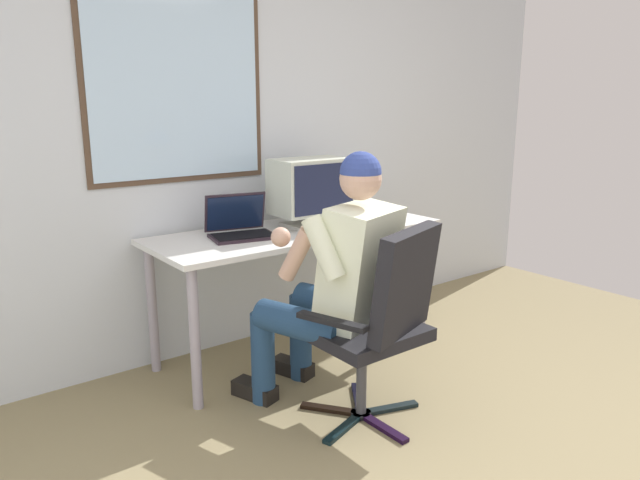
# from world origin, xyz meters

# --- Properties ---
(wall_rear) EXTENTS (5.24, 0.08, 2.52)m
(wall_rear) POSITION_xyz_m (-0.02, 2.23, 1.27)
(wall_rear) COLOR silver
(wall_rear) RESTS_ON ground
(desk) EXTENTS (1.74, 0.66, 0.76)m
(desk) POSITION_xyz_m (0.02, 1.85, 0.67)
(desk) COLOR #968E9B
(desk) RESTS_ON ground
(office_chair) EXTENTS (0.65, 0.59, 0.95)m
(office_chair) POSITION_xyz_m (-0.17, 0.93, 0.54)
(office_chair) COLOR black
(office_chair) RESTS_ON ground
(person_seated) EXTENTS (0.66, 0.86, 1.27)m
(person_seated) POSITION_xyz_m (-0.24, 1.18, 0.66)
(person_seated) COLOR navy
(person_seated) RESTS_ON ground
(crt_monitor) EXTENTS (0.46, 0.28, 0.40)m
(crt_monitor) POSITION_xyz_m (0.13, 1.87, 0.99)
(crt_monitor) COLOR beige
(crt_monitor) RESTS_ON desk
(laptop) EXTENTS (0.40, 0.35, 0.23)m
(laptop) POSITION_xyz_m (-0.34, 1.90, 0.82)
(laptop) COLOR black
(laptop) RESTS_ON desk
(wine_glass) EXTENTS (0.07, 0.07, 0.14)m
(wine_glass) POSITION_xyz_m (0.47, 1.69, 0.85)
(wine_glass) COLOR silver
(wine_glass) RESTS_ON desk
(book_stack) EXTENTS (0.18, 0.13, 0.05)m
(book_stack) POSITION_xyz_m (0.65, 1.90, 0.78)
(book_stack) COLOR #315693
(book_stack) RESTS_ON desk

